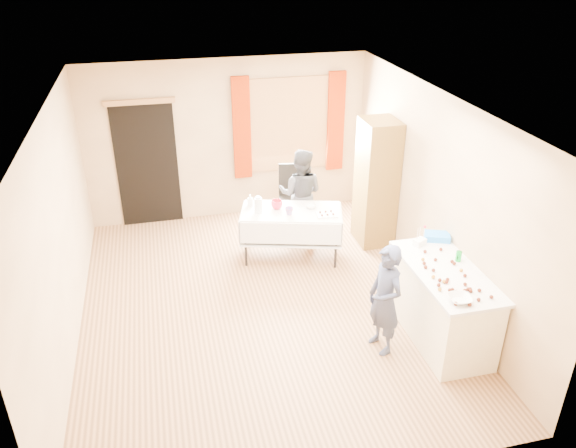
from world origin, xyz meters
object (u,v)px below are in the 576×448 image
object	(u,v)px
counter	(442,304)
woman	(301,194)
party_table	(291,229)
chair	(292,209)
cabinet	(376,183)
girl	(385,300)

from	to	relation	value
counter	woman	xyz separation A→B (m)	(-0.95, 2.80, 0.26)
party_table	chair	bearing A→B (deg)	90.99
woman	counter	bearing A→B (deg)	133.95
party_table	woman	xyz separation A→B (m)	(0.29, 0.60, 0.27)
counter	woman	size ratio (longest dim) A/B	1.08
cabinet	girl	distance (m)	2.60
counter	girl	xyz separation A→B (m)	(-0.74, -0.05, 0.21)
cabinet	counter	size ratio (longest dim) A/B	1.25
chair	woman	xyz separation A→B (m)	(0.04, -0.34, 0.41)
cabinet	party_table	distance (m)	1.45
chair	girl	size ratio (longest dim) A/B	0.77
cabinet	chair	bearing A→B (deg)	145.55
cabinet	girl	xyz separation A→B (m)	(-0.84, -2.44, -0.30)
party_table	chair	size ratio (longest dim) A/B	1.55
party_table	girl	xyz separation A→B (m)	(0.51, -2.25, 0.21)
chair	woman	bearing A→B (deg)	-73.14
counter	chair	size ratio (longest dim) A/B	1.51
cabinet	woman	xyz separation A→B (m)	(-1.05, 0.41, -0.25)
counter	girl	size ratio (longest dim) A/B	1.16
girl	woman	bearing A→B (deg)	170.69
woman	party_table	bearing A→B (deg)	89.18
counter	party_table	bearing A→B (deg)	119.53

